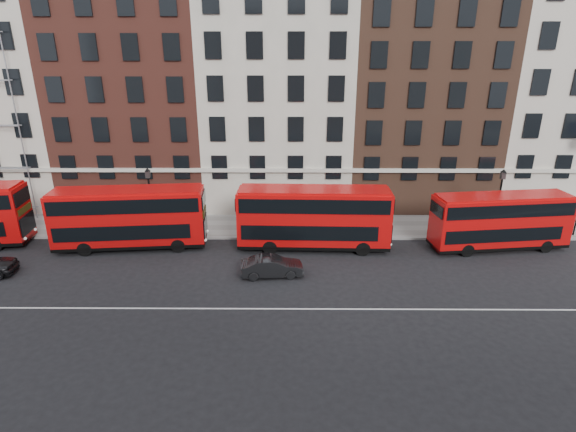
{
  "coord_description": "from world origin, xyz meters",
  "views": [
    {
      "loc": [
        1.21,
        -23.89,
        13.69
      ],
      "look_at": [
        1.02,
        5.0,
        3.0
      ],
      "focal_mm": 28.0,
      "sensor_mm": 36.0,
      "label": 1
    }
  ],
  "objects_px": {
    "bus_b": "(129,217)",
    "bus_c": "(313,217)",
    "bus_d": "(500,220)",
    "car_front": "(272,267)"
  },
  "relations": [
    {
      "from": "car_front",
      "to": "bus_c",
      "type": "bearing_deg",
      "value": -38.63
    },
    {
      "from": "bus_c",
      "to": "car_front",
      "type": "height_order",
      "value": "bus_c"
    },
    {
      "from": "bus_c",
      "to": "bus_d",
      "type": "bearing_deg",
      "value": 1.56
    },
    {
      "from": "bus_b",
      "to": "car_front",
      "type": "relative_size",
      "value": 2.72
    },
    {
      "from": "bus_b",
      "to": "bus_c",
      "type": "relative_size",
      "value": 1.0
    },
    {
      "from": "bus_c",
      "to": "bus_d",
      "type": "distance_m",
      "value": 13.44
    },
    {
      "from": "bus_d",
      "to": "bus_b",
      "type": "bearing_deg",
      "value": 172.88
    },
    {
      "from": "bus_b",
      "to": "car_front",
      "type": "bearing_deg",
      "value": -28.15
    },
    {
      "from": "bus_b",
      "to": "bus_d",
      "type": "distance_m",
      "value": 26.72
    },
    {
      "from": "car_front",
      "to": "bus_d",
      "type": "bearing_deg",
      "value": -80.87
    }
  ]
}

